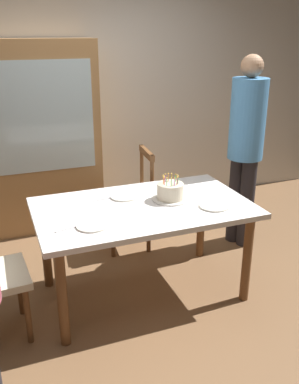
{
  "coord_description": "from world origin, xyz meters",
  "views": [
    {
      "loc": [
        -0.99,
        -2.71,
        1.96
      ],
      "look_at": [
        0.05,
        0.0,
        0.85
      ],
      "focal_mm": 39.45,
      "sensor_mm": 36.0,
      "label": 1
    }
  ],
  "objects_px": {
    "plate_far_side": "(124,196)",
    "china_cabinet": "(43,138)",
    "dining_table": "(143,217)",
    "plate_near_guest": "(214,206)",
    "chair_spindle_back": "(129,202)",
    "person_guest": "(246,141)",
    "birthday_cake": "(170,192)",
    "plate_near_celebrant": "(92,225)"
  },
  "relations": [
    {
      "from": "birthday_cake",
      "to": "plate_near_celebrant",
      "type": "relative_size",
      "value": 1.27
    },
    {
      "from": "chair_spindle_back",
      "to": "plate_near_celebrant",
      "type": "bearing_deg",
      "value": -120.46
    },
    {
      "from": "plate_near_celebrant",
      "to": "chair_spindle_back",
      "type": "distance_m",
      "value": 1.2
    },
    {
      "from": "chair_spindle_back",
      "to": "person_guest",
      "type": "bearing_deg",
      "value": -17.06
    },
    {
      "from": "dining_table",
      "to": "plate_near_guest",
      "type": "bearing_deg",
      "value": -23.98
    },
    {
      "from": "plate_near_guest",
      "to": "dining_table",
      "type": "bearing_deg",
      "value": 156.02
    },
    {
      "from": "plate_far_side",
      "to": "chair_spindle_back",
      "type": "xyz_separation_m",
      "value": [
        0.23,
        0.58,
        -0.3
      ]
    },
    {
      "from": "dining_table",
      "to": "plate_near_guest",
      "type": "height_order",
      "value": "plate_near_guest"
    },
    {
      "from": "dining_table",
      "to": "china_cabinet",
      "type": "distance_m",
      "value": 1.66
    },
    {
      "from": "dining_table",
      "to": "chair_spindle_back",
      "type": "relative_size",
      "value": 1.67
    },
    {
      "from": "dining_table",
      "to": "plate_near_celebrant",
      "type": "distance_m",
      "value": 0.5
    },
    {
      "from": "plate_near_celebrant",
      "to": "person_guest",
      "type": "height_order",
      "value": "person_guest"
    },
    {
      "from": "plate_near_guest",
      "to": "chair_spindle_back",
      "type": "relative_size",
      "value": 0.23
    },
    {
      "from": "person_guest",
      "to": "china_cabinet",
      "type": "height_order",
      "value": "china_cabinet"
    },
    {
      "from": "dining_table",
      "to": "plate_far_side",
      "type": "distance_m",
      "value": 0.25
    },
    {
      "from": "birthday_cake",
      "to": "chair_spindle_back",
      "type": "bearing_deg",
      "value": 96.1
    },
    {
      "from": "birthday_cake",
      "to": "plate_near_guest",
      "type": "bearing_deg",
      "value": -44.91
    },
    {
      "from": "plate_far_side",
      "to": "person_guest",
      "type": "height_order",
      "value": "person_guest"
    },
    {
      "from": "birthday_cake",
      "to": "chair_spindle_back",
      "type": "xyz_separation_m",
      "value": [
        -0.08,
        0.76,
        -0.36
      ]
    },
    {
      "from": "birthday_cake",
      "to": "chair_spindle_back",
      "type": "height_order",
      "value": "same"
    },
    {
      "from": "birthday_cake",
      "to": "plate_near_celebrant",
      "type": "height_order",
      "value": "birthday_cake"
    },
    {
      "from": "china_cabinet",
      "to": "plate_far_side",
      "type": "bearing_deg",
      "value": -72.68
    },
    {
      "from": "birthday_cake",
      "to": "plate_near_guest",
      "type": "relative_size",
      "value": 1.27
    },
    {
      "from": "dining_table",
      "to": "person_guest",
      "type": "distance_m",
      "value": 1.32
    },
    {
      "from": "plate_far_side",
      "to": "plate_near_celebrant",
      "type": "bearing_deg",
      "value": -130.13
    },
    {
      "from": "person_guest",
      "to": "plate_near_celebrant",
      "type": "bearing_deg",
      "value": -156.92
    },
    {
      "from": "plate_far_side",
      "to": "plate_near_guest",
      "type": "relative_size",
      "value": 1.0
    },
    {
      "from": "plate_near_guest",
      "to": "plate_near_celebrant",
      "type": "bearing_deg",
      "value": 180.0
    },
    {
      "from": "dining_table",
      "to": "birthday_cake",
      "type": "height_order",
      "value": "birthday_cake"
    },
    {
      "from": "person_guest",
      "to": "china_cabinet",
      "type": "distance_m",
      "value": 1.99
    },
    {
      "from": "china_cabinet",
      "to": "birthday_cake",
      "type": "bearing_deg",
      "value": -64.39
    },
    {
      "from": "plate_near_guest",
      "to": "chair_spindle_back",
      "type": "xyz_separation_m",
      "value": [
        -0.33,
        1.0,
        -0.3
      ]
    },
    {
      "from": "plate_near_celebrant",
      "to": "china_cabinet",
      "type": "bearing_deg",
      "value": 91.99
    },
    {
      "from": "chair_spindle_back",
      "to": "china_cabinet",
      "type": "distance_m",
      "value": 1.12
    },
    {
      "from": "plate_far_side",
      "to": "chair_spindle_back",
      "type": "relative_size",
      "value": 0.23
    },
    {
      "from": "birthday_cake",
      "to": "plate_far_side",
      "type": "xyz_separation_m",
      "value": [
        -0.31,
        0.18,
        -0.06
      ]
    },
    {
      "from": "chair_spindle_back",
      "to": "person_guest",
      "type": "height_order",
      "value": "person_guest"
    },
    {
      "from": "plate_near_guest",
      "to": "china_cabinet",
      "type": "height_order",
      "value": "china_cabinet"
    },
    {
      "from": "plate_near_celebrant",
      "to": "plate_near_guest",
      "type": "distance_m",
      "value": 0.91
    },
    {
      "from": "chair_spindle_back",
      "to": "person_guest",
      "type": "relative_size",
      "value": 0.53
    },
    {
      "from": "plate_far_side",
      "to": "china_cabinet",
      "type": "bearing_deg",
      "value": 107.32
    },
    {
      "from": "plate_far_side",
      "to": "chair_spindle_back",
      "type": "bearing_deg",
      "value": 68.18
    }
  ]
}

